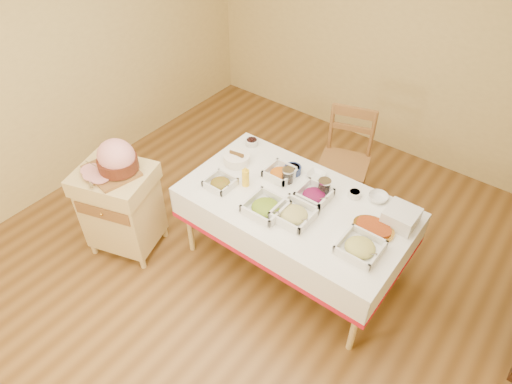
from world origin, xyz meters
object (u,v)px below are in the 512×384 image
at_px(butcher_cart, 121,205).
at_px(bread_basket, 237,159).
at_px(dining_table, 295,215).
at_px(brass_platter, 374,228).
at_px(dining_chair, 345,160).
at_px(preserve_jar_right, 324,187).
at_px(plate_stack, 401,217).
at_px(preserve_jar_left, 288,176).
at_px(ham_on_board, 116,160).
at_px(mustard_bottle, 246,177).

height_order(butcher_cart, bread_basket, butcher_cart).
distance_m(dining_table, brass_platter, 0.66).
xyz_separation_m(dining_chair, bread_basket, (-0.60, -0.89, 0.28)).
distance_m(preserve_jar_right, plate_stack, 0.63).
xyz_separation_m(preserve_jar_left, bread_basket, (-0.49, -0.06, -0.01)).
bearing_deg(ham_on_board, dining_table, 28.37).
xyz_separation_m(dining_table, preserve_jar_left, (-0.19, 0.15, 0.22)).
bearing_deg(mustard_bottle, preserve_jar_right, 28.57).
bearing_deg(mustard_bottle, bread_basket, 142.84).
bearing_deg(dining_chair, preserve_jar_left, -97.36).
distance_m(preserve_jar_right, mustard_bottle, 0.64).
relative_size(dining_chair, preserve_jar_left, 8.02).
distance_m(dining_table, bread_basket, 0.72).
bearing_deg(plate_stack, preserve_jar_left, -173.12).
xyz_separation_m(mustard_bottle, plate_stack, (1.19, 0.36, -0.02)).
bearing_deg(plate_stack, brass_platter, -124.13).
distance_m(dining_chair, preserve_jar_left, 0.89).
relative_size(ham_on_board, preserve_jar_right, 3.42).
bearing_deg(dining_chair, plate_stack, -40.93).
relative_size(dining_table, brass_platter, 5.74).
bearing_deg(dining_chair, brass_platter, -51.88).
xyz_separation_m(ham_on_board, bread_basket, (0.60, 0.79, -0.19)).
height_order(preserve_jar_left, preserve_jar_right, preserve_jar_right).
relative_size(ham_on_board, preserve_jar_left, 3.55).
xyz_separation_m(dining_table, brass_platter, (0.63, 0.08, 0.18)).
bearing_deg(plate_stack, preserve_jar_right, -175.04).
bearing_deg(bread_basket, brass_platter, -0.47).
distance_m(bread_basket, plate_stack, 1.45).
xyz_separation_m(dining_chair, mustard_bottle, (-0.35, -1.08, 0.32)).
bearing_deg(mustard_bottle, butcher_cart, -144.48).
xyz_separation_m(ham_on_board, plate_stack, (2.03, 0.96, -0.17)).
relative_size(preserve_jar_right, mustard_bottle, 0.69).
xyz_separation_m(dining_table, plate_stack, (0.75, 0.27, 0.23)).
bearing_deg(ham_on_board, brass_platter, 22.12).
relative_size(preserve_jar_left, plate_stack, 0.55).
height_order(butcher_cart, mustard_bottle, mustard_bottle).
distance_m(dining_table, butcher_cart, 1.52).
bearing_deg(dining_table, preserve_jar_right, 59.97).
relative_size(preserve_jar_right, plate_stack, 0.57).
bearing_deg(dining_table, ham_on_board, -151.63).
distance_m(dining_table, preserve_jar_right, 0.33).
distance_m(dining_chair, ham_on_board, 2.12).
height_order(dining_table, dining_chair, dining_chair).
xyz_separation_m(dining_chair, preserve_jar_right, (0.20, -0.78, 0.29)).
distance_m(preserve_jar_left, plate_stack, 0.95).
height_order(butcher_cart, brass_platter, butcher_cart).
bearing_deg(plate_stack, dining_table, -160.46).
height_order(dining_table, ham_on_board, ham_on_board).
xyz_separation_m(plate_stack, brass_platter, (-0.12, -0.18, -0.05)).
bearing_deg(preserve_jar_left, plate_stack, 6.88).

